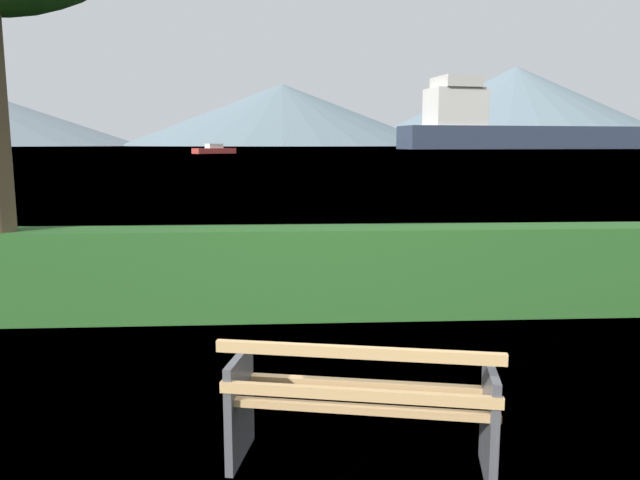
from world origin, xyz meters
The scene contains 7 objects.
ground_plane centered at (0.00, 0.00, 0.00)m, with size 1400.00×1400.00×0.00m, color #4C6B33.
water_surface centered at (0.00, 306.96, 0.00)m, with size 620.00×620.00×0.00m, color slate.
park_bench centered at (-0.01, -0.06, 0.42)m, with size 1.69×0.89×0.87m.
hedge_row centered at (0.00, 3.37, 0.52)m, with size 10.93×0.61×1.03m, color #285B23.
cargo_ship_large centered at (86.01, 220.22, 7.06)m, with size 106.19×32.61×25.26m.
fishing_boat_near centered at (-13.96, 121.15, 0.70)m, with size 8.57×7.27×1.94m.
distant_hills centered at (-48.02, 551.01, 31.27)m, with size 831.11×348.96×71.42m.
Camera 1 is at (-0.47, -3.56, 1.98)m, focal length 34.64 mm.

